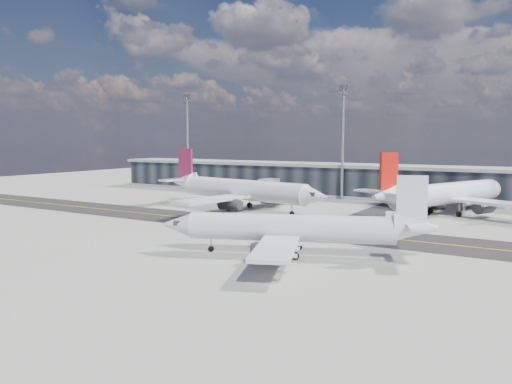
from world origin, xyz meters
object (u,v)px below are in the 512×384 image
airliner_near (295,229)px  service_van (438,205)px  airliner_af (241,190)px  baggage_tug (246,225)px  airliner_redtail (446,194)px

airliner_near → service_van: size_ratio=7.41×
airliner_af → baggage_tug: size_ratio=15.65×
airliner_af → service_van: 44.47m
airliner_af → airliner_redtail: size_ratio=1.05×
airliner_af → service_van: (36.76, 24.74, -3.70)m
airliner_af → service_van: airliner_af is taller
airliner_af → airliner_redtail: (40.04, 15.10, -0.05)m
airliner_redtail → airliner_near: size_ratio=1.20×
airliner_af → airliner_near: (29.49, -32.70, -0.78)m
airliner_af → airliner_near: bearing=52.0°
airliner_af → airliner_near: size_ratio=1.26×
baggage_tug → airliner_af: bearing=-141.7°
airliner_redtail → airliner_near: (-10.55, -47.80, -0.74)m
airliner_redtail → airliner_af: bearing=-135.9°
airliner_near → service_van: 57.98m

